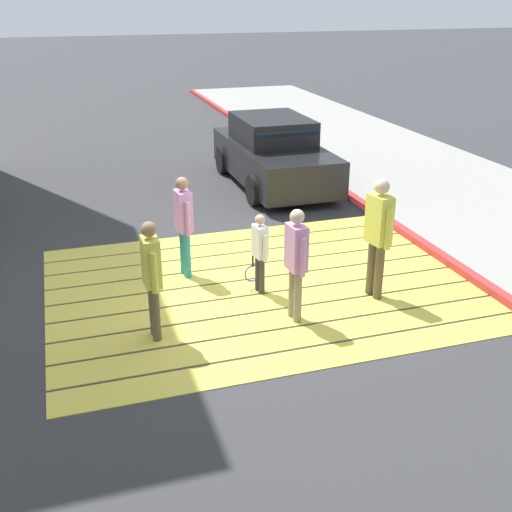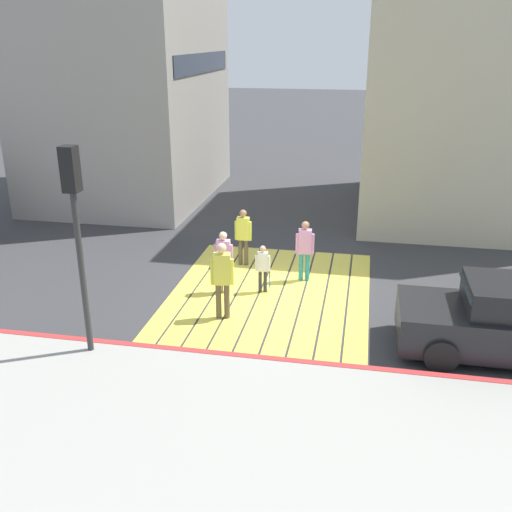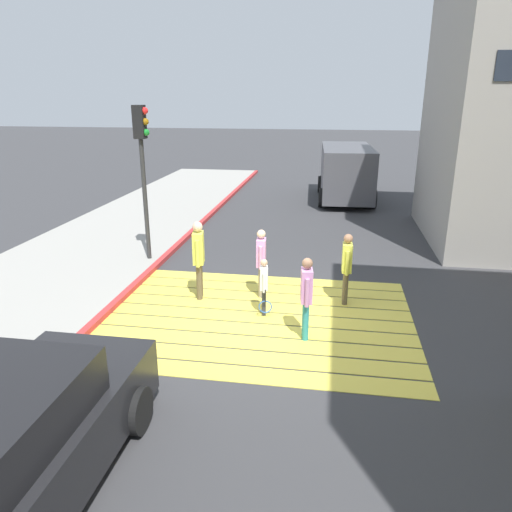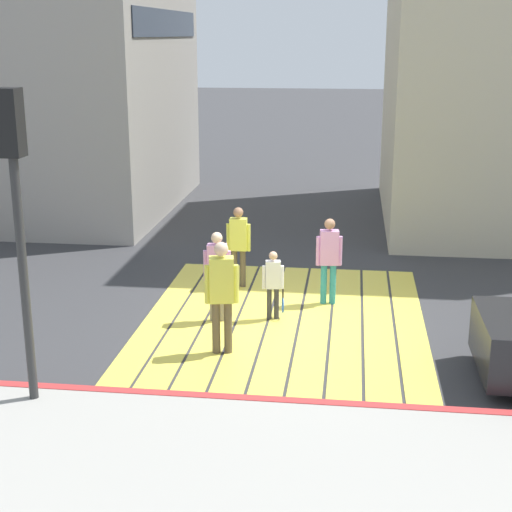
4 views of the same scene
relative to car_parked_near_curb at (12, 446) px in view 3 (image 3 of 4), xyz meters
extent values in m
plane|color=#38383A|center=(2.00, 5.18, -0.73)|extent=(120.00, 120.00, 0.00)
cube|color=#EAD64C|center=(2.00, 2.98, -0.73)|extent=(6.40, 0.50, 0.01)
cube|color=#EAD64C|center=(2.00, 3.53, -0.73)|extent=(6.40, 0.50, 0.01)
cube|color=#EAD64C|center=(2.00, 4.08, -0.73)|extent=(6.40, 0.50, 0.01)
cube|color=#EAD64C|center=(2.00, 4.63, -0.73)|extent=(6.40, 0.50, 0.01)
cube|color=#EAD64C|center=(2.00, 5.18, -0.73)|extent=(6.40, 0.50, 0.01)
cube|color=#EAD64C|center=(2.00, 5.73, -0.73)|extent=(6.40, 0.50, 0.01)
cube|color=#EAD64C|center=(2.00, 6.28, -0.73)|extent=(6.40, 0.50, 0.01)
cube|color=#EAD64C|center=(2.00, 6.83, -0.73)|extent=(6.40, 0.50, 0.01)
cube|color=#EAD64C|center=(2.00, 7.38, -0.73)|extent=(6.40, 0.50, 0.01)
cube|color=#9E9B93|center=(-3.60, 5.18, -0.67)|extent=(4.80, 40.00, 0.12)
cube|color=#BC3333|center=(-1.25, 5.18, -0.67)|extent=(0.16, 40.00, 0.13)
cube|color=black|center=(0.00, 0.03, -0.14)|extent=(1.82, 4.31, 0.80)
cube|color=#1E2833|center=(0.00, 0.80, 0.48)|extent=(1.48, 0.34, 0.49)
cylinder|color=black|center=(0.89, 1.36, -0.40)|extent=(0.22, 0.66, 0.66)
cylinder|color=black|center=(-0.88, 1.36, -0.40)|extent=(0.22, 0.66, 0.66)
cube|color=#4C4C51|center=(3.94, 17.80, 0.57)|extent=(2.34, 5.29, 2.10)
cube|color=#19232D|center=(4.06, 15.25, 0.93)|extent=(1.89, 0.15, 0.70)
cylinder|color=black|center=(2.97, 16.15, -0.33)|extent=(0.30, 0.81, 0.80)
cylinder|color=black|center=(5.07, 16.24, -0.33)|extent=(0.30, 0.81, 0.80)
cylinder|color=black|center=(2.82, 19.37, -0.33)|extent=(0.30, 0.81, 0.80)
cylinder|color=black|center=(4.91, 19.46, -0.33)|extent=(0.30, 0.81, 0.80)
cylinder|color=#2D2D2D|center=(-1.60, 8.26, 0.97)|extent=(0.12, 0.12, 3.40)
cube|color=black|center=(-1.60, 8.26, 3.09)|extent=(0.28, 0.28, 0.84)
sphere|color=#FF2323|center=(-1.44, 8.26, 3.37)|extent=(0.18, 0.18, 0.18)
sphere|color=#956310|center=(-1.44, 8.26, 3.10)|extent=(0.18, 0.18, 0.18)
sphere|color=#188429|center=(-1.44, 8.26, 2.83)|extent=(0.18, 0.18, 0.18)
cylinder|color=gray|center=(1.87, 6.42, -0.35)|extent=(0.11, 0.11, 0.76)
cylinder|color=gray|center=(1.88, 6.25, -0.35)|extent=(0.11, 0.11, 0.76)
cube|color=#D18CC6|center=(1.87, 6.34, 0.35)|extent=(0.23, 0.35, 0.63)
sphere|color=beige|center=(1.87, 6.34, 0.78)|extent=(0.20, 0.20, 0.20)
cylinder|color=#D18CC6|center=(1.86, 6.53, 0.28)|extent=(0.08, 0.08, 0.54)
cylinder|color=#D18CC6|center=(1.89, 6.14, 0.28)|extent=(0.08, 0.08, 0.54)
cylinder|color=teal|center=(3.01, 4.53, -0.35)|extent=(0.12, 0.12, 0.77)
cylinder|color=teal|center=(3.03, 4.36, -0.35)|extent=(0.12, 0.12, 0.77)
cube|color=#D18CC6|center=(3.02, 4.45, 0.36)|extent=(0.25, 0.36, 0.64)
sphere|color=#9E7051|center=(3.02, 4.45, 0.80)|extent=(0.20, 0.20, 0.20)
cylinder|color=#D18CC6|center=(2.99, 4.65, 0.30)|extent=(0.08, 0.08, 0.55)
cylinder|color=#D18CC6|center=(3.04, 4.25, 0.30)|extent=(0.08, 0.08, 0.55)
cylinder|color=brown|center=(3.79, 6.33, -0.35)|extent=(0.12, 0.12, 0.77)
cylinder|color=brown|center=(3.80, 6.17, -0.35)|extent=(0.12, 0.12, 0.77)
cube|color=#D8D84C|center=(3.79, 6.25, 0.35)|extent=(0.21, 0.34, 0.64)
sphere|color=#9E7051|center=(3.79, 6.25, 0.79)|extent=(0.20, 0.20, 0.20)
cylinder|color=#D8D84C|center=(3.79, 6.45, 0.29)|extent=(0.08, 0.08, 0.54)
cylinder|color=#D8D84C|center=(3.80, 6.05, 0.29)|extent=(0.08, 0.08, 0.54)
cylinder|color=brown|center=(0.47, 6.11, -0.30)|extent=(0.13, 0.13, 0.86)
cylinder|color=brown|center=(0.51, 5.93, -0.30)|extent=(0.13, 0.13, 0.86)
cube|color=#D8D84C|center=(0.49, 6.02, 0.49)|extent=(0.30, 0.41, 0.72)
sphere|color=beige|center=(0.49, 6.02, 0.98)|extent=(0.22, 0.22, 0.22)
cylinder|color=#D8D84C|center=(0.45, 6.24, 0.41)|extent=(0.09, 0.09, 0.61)
cylinder|color=#D8D84C|center=(0.53, 5.81, 0.41)|extent=(0.09, 0.09, 0.61)
cylinder|color=#333338|center=(2.06, 5.45, -0.44)|extent=(0.09, 0.09, 0.59)
cylinder|color=#333338|center=(2.08, 5.32, -0.44)|extent=(0.09, 0.09, 0.59)
cube|color=white|center=(2.07, 5.38, 0.10)|extent=(0.20, 0.28, 0.49)
sphere|color=tan|center=(2.07, 5.38, 0.44)|extent=(0.15, 0.15, 0.15)
cylinder|color=white|center=(2.05, 5.54, 0.05)|extent=(0.06, 0.06, 0.42)
cylinder|color=white|center=(2.10, 5.23, 0.05)|extent=(0.06, 0.06, 0.42)
cylinder|color=black|center=(2.13, 5.21, -0.24)|extent=(0.03, 0.03, 0.28)
torus|color=blue|center=(2.13, 5.21, -0.48)|extent=(0.28, 0.07, 0.28)
camera|label=1|loc=(4.73, 13.56, 3.51)|focal=44.17mm
camera|label=2|loc=(-11.04, 3.02, 5.33)|focal=40.56mm
camera|label=3|loc=(3.41, -3.94, 3.73)|focal=33.76mm
camera|label=4|loc=(-10.61, 4.08, 4.13)|focal=53.86mm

